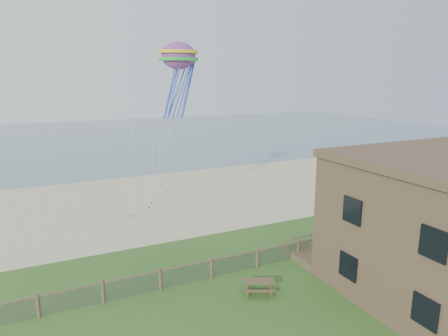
{
  "coord_description": "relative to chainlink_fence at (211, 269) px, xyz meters",
  "views": [
    {
      "loc": [
        -8.35,
        -13.2,
        11.17
      ],
      "look_at": [
        1.75,
        8.0,
        5.89
      ],
      "focal_mm": 32.0,
      "sensor_mm": 36.0,
      "label": 1
    }
  ],
  "objects": [
    {
      "name": "octopus_kite",
      "position": [
        2.08,
        10.74,
        10.69
      ],
      "size": [
        3.18,
        2.31,
        6.38
      ],
      "primitive_type": null,
      "rotation": [
        0.0,
        0.0,
        -0.04
      ],
      "color": "red"
    },
    {
      "name": "ocean",
      "position": [
        0.0,
        60.0,
        -0.55
      ],
      "size": [
        160.0,
        68.0,
        0.02
      ],
      "primitive_type": "cube",
      "color": "slate",
      "rests_on": "ground"
    },
    {
      "name": "picnic_table",
      "position": [
        1.61,
        -2.6,
        -0.21
      ],
      "size": [
        1.97,
        1.77,
        0.68
      ],
      "primitive_type": null,
      "rotation": [
        0.0,
        0.0,
        -0.42
      ],
      "color": "brown",
      "rests_on": "ground"
    },
    {
      "name": "motel_deck",
      "position": [
        13.0,
        -1.0,
        -0.3
      ],
      "size": [
        15.0,
        2.0,
        0.5
      ],
      "primitive_type": "cube",
      "color": "brown",
      "rests_on": "ground"
    },
    {
      "name": "sand_beach",
      "position": [
        0.0,
        16.0,
        -0.55
      ],
      "size": [
        72.0,
        20.0,
        0.02
      ],
      "primitive_type": "cube",
      "color": "#C3B88D",
      "rests_on": "ground"
    },
    {
      "name": "chainlink_fence",
      "position": [
        0.0,
        0.0,
        0.0
      ],
      "size": [
        36.2,
        0.2,
        1.25
      ],
      "primitive_type": null,
      "color": "#4D382B",
      "rests_on": "ground"
    }
  ]
}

